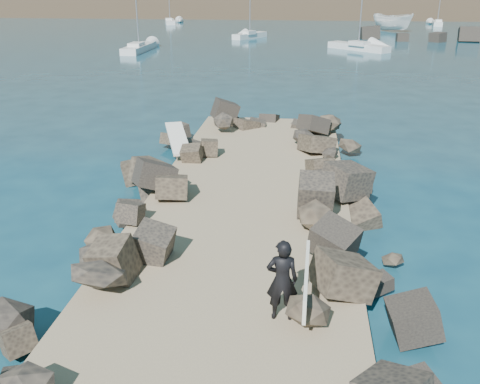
{
  "coord_description": "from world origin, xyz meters",
  "views": [
    {
      "loc": [
        1.59,
        -14.04,
        6.68
      ],
      "look_at": [
        0.0,
        -1.0,
        1.5
      ],
      "focal_mm": 40.0,
      "sensor_mm": 36.0,
      "label": 1
    }
  ],
  "objects_px": {
    "surfboard_resting": "(178,141)",
    "surfer_with_board": "(286,280)",
    "sailboat_e": "(170,22)",
    "boat_imported": "(393,22)"
  },
  "relations": [
    {
      "from": "boat_imported",
      "to": "surfer_with_board",
      "type": "bearing_deg",
      "value": -144.5
    },
    {
      "from": "surfboard_resting",
      "to": "sailboat_e",
      "type": "height_order",
      "value": "sailboat_e"
    },
    {
      "from": "surfboard_resting",
      "to": "sailboat_e",
      "type": "relative_size",
      "value": 0.32
    },
    {
      "from": "sailboat_e",
      "to": "boat_imported",
      "type": "bearing_deg",
      "value": -16.66
    },
    {
      "from": "surfboard_resting",
      "to": "boat_imported",
      "type": "height_order",
      "value": "boat_imported"
    },
    {
      "from": "surfboard_resting",
      "to": "boat_imported",
      "type": "relative_size",
      "value": 0.39
    },
    {
      "from": "surfer_with_board",
      "to": "surfboard_resting",
      "type": "bearing_deg",
      "value": 113.57
    },
    {
      "from": "boat_imported",
      "to": "sailboat_e",
      "type": "xyz_separation_m",
      "value": [
        -35.37,
        10.59,
        -0.95
      ]
    },
    {
      "from": "surfer_with_board",
      "to": "sailboat_e",
      "type": "relative_size",
      "value": 0.25
    },
    {
      "from": "surfboard_resting",
      "to": "surfer_with_board",
      "type": "xyz_separation_m",
      "value": [
        4.5,
        -10.32,
        0.4
      ]
    }
  ]
}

